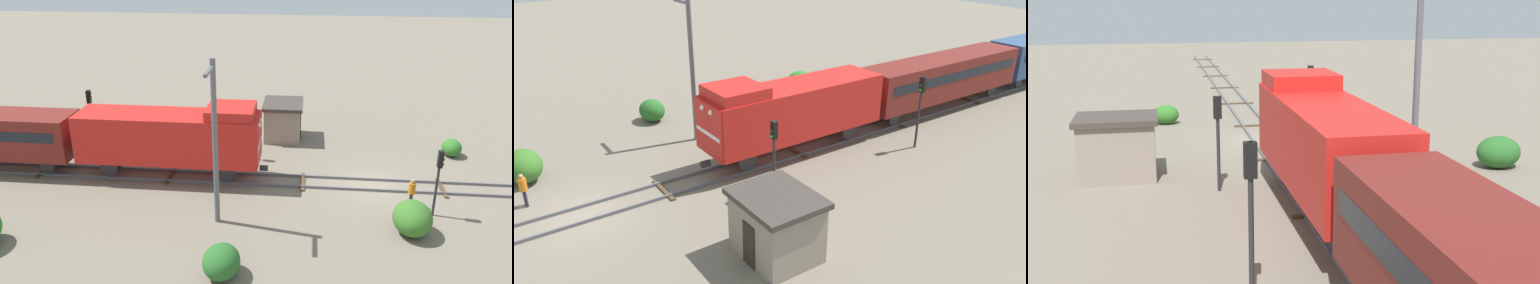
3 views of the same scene
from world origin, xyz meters
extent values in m
plane|color=#756B5B|center=(0.00, 0.00, 0.00)|extent=(149.10, 149.10, 0.00)
cube|color=#595960|center=(-0.72, 0.00, 0.08)|extent=(0.10, 99.40, 0.16)
cube|color=#595960|center=(0.72, 0.00, 0.08)|extent=(0.10, 99.40, 0.16)
cube|color=#4C3823|center=(0.00, 4.14, 0.04)|extent=(2.40, 0.24, 0.09)
cube|color=#4C3823|center=(0.00, 12.42, 0.04)|extent=(2.40, 0.24, 0.09)
cube|color=#4C3823|center=(0.00, 20.71, 0.04)|extent=(2.40, 0.24, 0.09)
cube|color=#4C3823|center=(0.00, 28.99, 0.04)|extent=(2.40, 0.24, 0.09)
cube|color=#4C3823|center=(0.00, 37.27, 0.04)|extent=(2.40, 0.24, 0.09)
cube|color=red|center=(0.00, 12.40, 2.71)|extent=(2.90, 11.00, 2.90)
cube|color=red|center=(0.00, 8.50, 4.46)|extent=(2.75, 2.80, 0.60)
cube|color=red|center=(0.00, 6.85, 2.71)|extent=(2.84, 0.10, 2.84)
cube|color=white|center=(0.00, 6.81, 2.51)|extent=(2.46, 0.06, 0.20)
sphere|color=white|center=(-0.45, 6.80, 3.81)|extent=(0.28, 0.28, 0.28)
sphere|color=white|center=(0.45, 6.80, 3.81)|extent=(0.28, 0.28, 0.28)
cylinder|color=#262628|center=(0.00, 6.55, 0.86)|extent=(0.36, 0.50, 0.36)
cylinder|color=#262628|center=(-0.72, 8.70, 0.71)|extent=(0.18, 1.10, 1.10)
cylinder|color=#262628|center=(0.72, 8.70, 0.71)|extent=(0.18, 1.10, 1.10)
cylinder|color=#262628|center=(-0.72, 16.10, 0.71)|extent=(0.18, 1.10, 1.10)
cylinder|color=#262628|center=(0.72, 16.10, 0.71)|extent=(0.18, 1.10, 1.10)
cube|color=maroon|center=(0.00, 25.50, 2.47)|extent=(2.80, 14.00, 2.70)
cube|color=black|center=(0.00, 25.50, 2.82)|extent=(2.84, 12.88, 0.64)
cylinder|color=#262628|center=(-0.72, 20.10, 0.64)|extent=(0.16, 0.96, 0.96)
cylinder|color=#262628|center=(0.72, 20.10, 0.64)|extent=(0.16, 0.96, 0.96)
cylinder|color=#262628|center=(-0.72, 30.90, 0.64)|extent=(0.16, 0.96, 0.96)
cylinder|color=#262628|center=(0.72, 30.90, 0.64)|extent=(0.16, 0.96, 0.96)
cylinder|color=#262628|center=(-0.72, 34.70, 0.64)|extent=(0.16, 0.96, 0.96)
cylinder|color=#262628|center=(0.72, 34.70, 0.64)|extent=(0.16, 0.96, 0.96)
cylinder|color=#262628|center=(3.40, 8.56, 1.95)|extent=(0.14, 0.14, 3.90)
cube|color=black|center=(3.40, 8.56, 3.45)|extent=(0.32, 0.24, 0.90)
sphere|color=#390606|center=(3.40, 8.42, 3.72)|extent=(0.16, 0.16, 0.16)
sphere|color=#3C3306|center=(3.40, 8.42, 3.44)|extent=(0.16, 0.16, 0.16)
sphere|color=green|center=(3.40, 8.42, 3.16)|extent=(0.16, 0.16, 0.16)
cylinder|color=#262628|center=(3.60, 18.85, 2.19)|extent=(0.14, 0.14, 4.37)
cube|color=black|center=(3.60, 18.85, 3.92)|extent=(0.32, 0.24, 0.90)
sphere|color=#390606|center=(3.60, 18.71, 4.19)|extent=(0.16, 0.16, 0.16)
sphere|color=#3C3306|center=(3.60, 18.71, 3.91)|extent=(0.16, 0.16, 0.16)
sphere|color=green|center=(3.60, 18.71, 3.63)|extent=(0.16, 0.16, 0.16)
cylinder|color=#262B38|center=(-2.50, -1.85, 0.42)|extent=(0.15, 0.15, 0.85)
cylinder|color=#262B38|center=(-2.30, -1.85, 0.42)|extent=(0.15, 0.15, 0.85)
cylinder|color=orange|center=(-2.40, -1.85, 1.16)|extent=(0.38, 0.38, 0.62)
sphere|color=tan|center=(-2.40, -1.85, 1.58)|extent=(0.23, 0.23, 0.23)
cylinder|color=#595960|center=(-5.00, 8.55, 4.35)|extent=(0.28, 0.28, 8.71)
cube|color=#595960|center=(-5.90, 8.55, 8.31)|extent=(1.80, 0.16, 0.16)
cube|color=gray|center=(7.50, 5.80, 1.25)|extent=(3.20, 2.60, 2.50)
cube|color=#3F3833|center=(7.50, 5.80, 2.62)|extent=(3.50, 2.90, 0.24)
cube|color=#2D2319|center=(7.50, 4.48, 0.95)|extent=(0.80, 0.06, 1.90)
ellipsoid|color=#276126|center=(-9.59, 7.54, 0.74)|extent=(2.04, 1.67, 1.48)
ellipsoid|color=#248926|center=(-8.51, 19.57, 0.90)|extent=(2.47, 2.02, 1.80)
ellipsoid|color=#376E26|center=(-5.15, -1.40, 0.87)|extent=(2.38, 1.95, 1.73)
camera|label=1|loc=(-27.57, 4.13, 13.76)|focal=35.00mm
camera|label=2|loc=(21.22, -4.03, 12.43)|focal=35.00mm
camera|label=3|loc=(5.75, 33.69, 7.82)|focal=45.00mm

